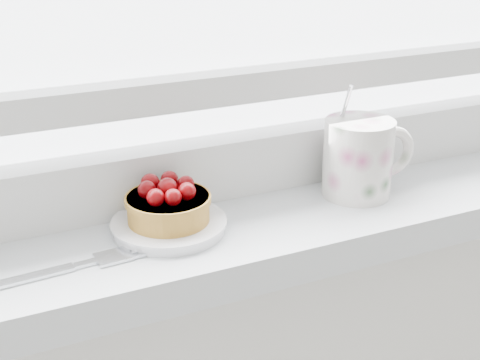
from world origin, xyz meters
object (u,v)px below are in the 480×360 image
saucer (169,225)px  floral_mug (360,156)px  raspberry_tart (168,203)px  fork (54,271)px

saucer → floral_mug: size_ratio=0.93×
raspberry_tart → fork: size_ratio=0.41×
floral_mug → fork: floral_mug is taller
saucer → floral_mug: bearing=-1.0°
fork → saucer: bearing=16.6°
fork → floral_mug: bearing=5.3°
saucer → fork: size_ratio=0.55×
saucer → floral_mug: (0.24, -0.00, 0.04)m
raspberry_tart → fork: 0.14m
raspberry_tart → fork: (-0.13, -0.04, -0.03)m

